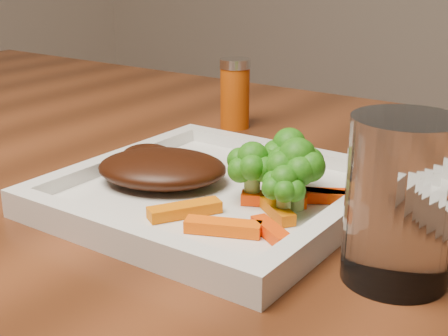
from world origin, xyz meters
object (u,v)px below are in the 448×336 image
Objects in this scene: steak at (162,168)px; plate at (215,197)px; spice_shaker at (235,94)px; drinking_glass at (401,201)px.

plate is at bearing 11.59° from steak.
steak reaches higher than plate.
drinking_glass reaches higher than spice_shaker.
steak is 0.25m from drinking_glass.
plate is 2.16× the size of steak.
plate is 2.25× the size of drinking_glass.
drinking_glass is (0.24, -0.03, 0.03)m from steak.
spice_shaker is at bearing 140.02° from drinking_glass.
steak is (-0.05, -0.01, 0.02)m from plate.
spice_shaker is 0.77× the size of drinking_glass.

